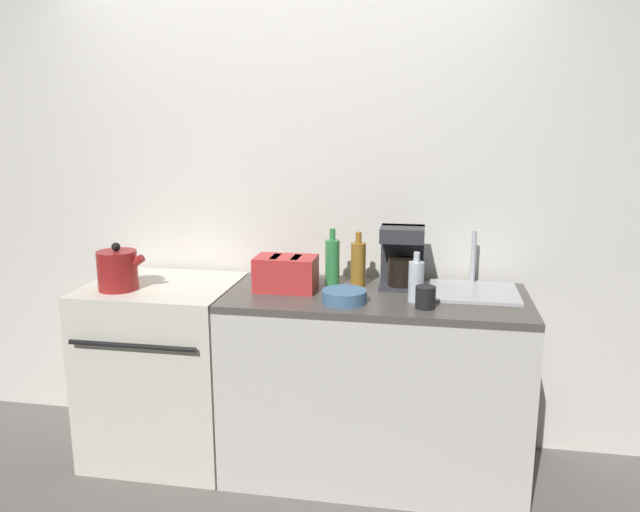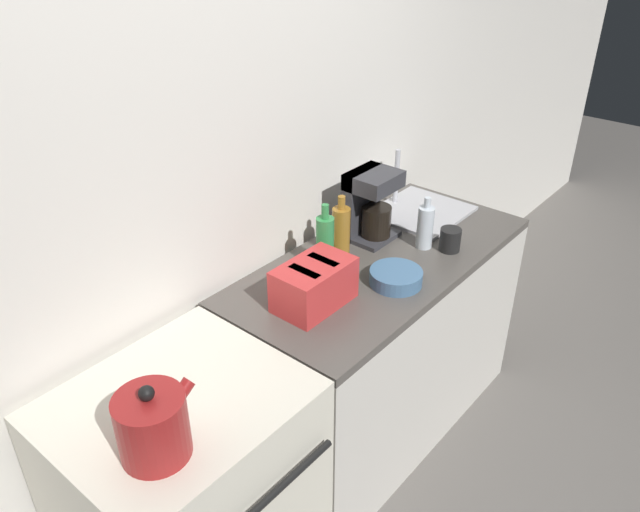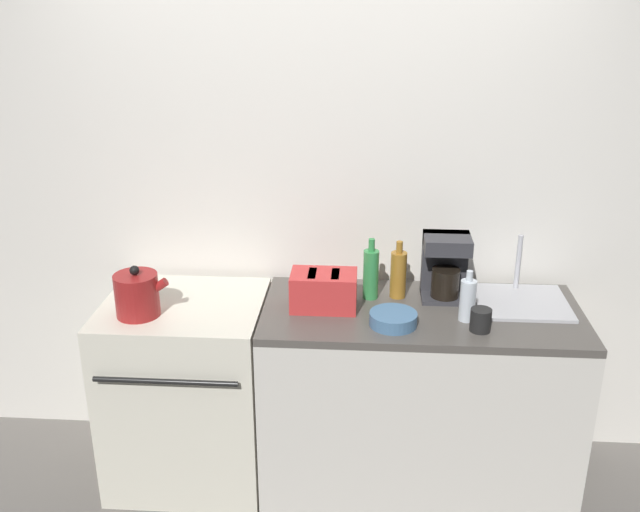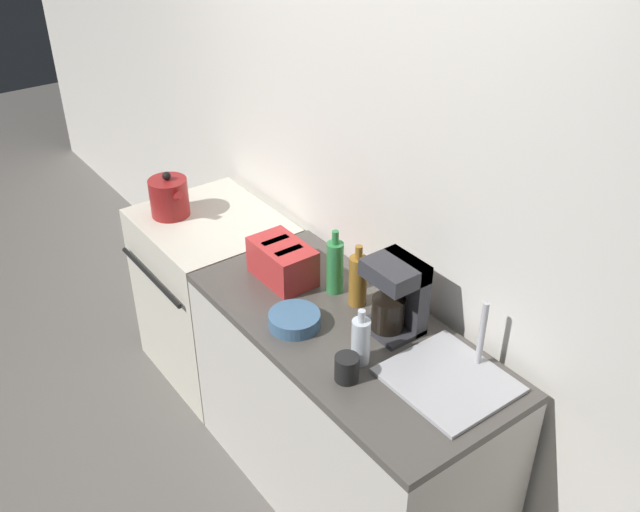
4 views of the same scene
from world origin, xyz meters
name	(u,v)px [view 4 (image 4 of 4)]	position (x,y,z in m)	size (l,w,h in m)	color
ground_plane	(225,450)	(0.00, 0.00, 0.00)	(12.00, 12.00, 0.00)	slate
wall_back	(345,171)	(0.00, 0.71, 1.30)	(8.00, 0.05, 2.60)	silver
stove	(216,294)	(-0.58, 0.32, 0.47)	(0.74, 0.68, 0.92)	silver
counter_block	(345,413)	(0.51, 0.33, 0.46)	(1.44, 0.66, 0.92)	silver
kettle	(169,197)	(-0.74, 0.19, 1.02)	(0.24, 0.19, 0.24)	maroon
toaster	(282,262)	(0.07, 0.32, 1.01)	(0.30, 0.19, 0.17)	red
coffee_maker	(397,294)	(0.62, 0.49, 1.08)	(0.21, 0.18, 0.31)	#333338
sink_tray	(450,377)	(0.97, 0.44, 0.94)	(0.42, 0.38, 0.28)	#B7B7BC
bottle_green	(335,266)	(0.28, 0.45, 1.04)	(0.07, 0.07, 0.29)	#338C47
bottle_amber	(358,280)	(0.41, 0.47, 1.04)	(0.07, 0.07, 0.27)	#9E6B23
bottle_clear	(361,341)	(0.70, 0.24, 1.02)	(0.07, 0.07, 0.23)	silver
cup_black	(347,368)	(0.74, 0.15, 0.97)	(0.09, 0.09, 0.10)	black
bowl	(294,320)	(0.38, 0.17, 0.95)	(0.21, 0.21, 0.06)	teal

